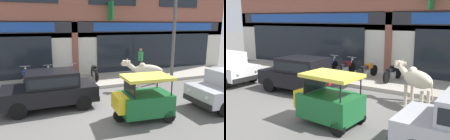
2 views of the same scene
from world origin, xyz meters
TOP-DOWN VIEW (x-y plane):
  - ground_plane at (0.00, 0.00)m, footprint 90.00×90.00m
  - sidewalk at (0.00, 3.68)m, footprint 19.00×2.95m
  - shop_building at (0.00, 5.41)m, footprint 23.00×1.40m
  - cow at (2.62, 1.11)m, footprint 1.83×1.48m
  - car_0 at (-1.92, 0.47)m, footprint 3.62×1.63m
  - auto_rickshaw at (0.92, -1.72)m, footprint 2.03×1.29m
  - motorcycle_0 at (-2.89, 3.78)m, footprint 0.52×1.81m
  - motorcycle_1 at (-1.71, 3.69)m, footprint 0.52×1.81m
  - motorcycle_2 at (-0.47, 3.68)m, footprint 0.55×1.81m
  - motorcycle_3 at (0.80, 3.79)m, footprint 0.52×1.81m
  - pedestrian at (3.89, 4.06)m, footprint 0.32×0.49m
  - utility_pole at (5.14, 2.50)m, footprint 0.18×0.18m

SIDE VIEW (x-z plane):
  - ground_plane at x=0.00m, z-range 0.00..0.00m
  - sidewalk at x=0.00m, z-range 0.00..0.16m
  - motorcycle_0 at x=-2.89m, z-range 0.11..0.99m
  - motorcycle_1 at x=-1.71m, z-range 0.11..0.99m
  - motorcycle_2 at x=-0.47m, z-range 0.11..0.99m
  - motorcycle_3 at x=0.80m, z-range 0.11..0.99m
  - auto_rickshaw at x=0.92m, z-range -0.10..1.42m
  - car_0 at x=-1.92m, z-range 0.08..1.54m
  - cow at x=2.62m, z-range 0.20..1.81m
  - pedestrian at x=3.89m, z-range 0.35..1.95m
  - utility_pole at x=5.14m, z-range 0.16..5.26m
  - shop_building at x=0.00m, z-range -0.22..7.90m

